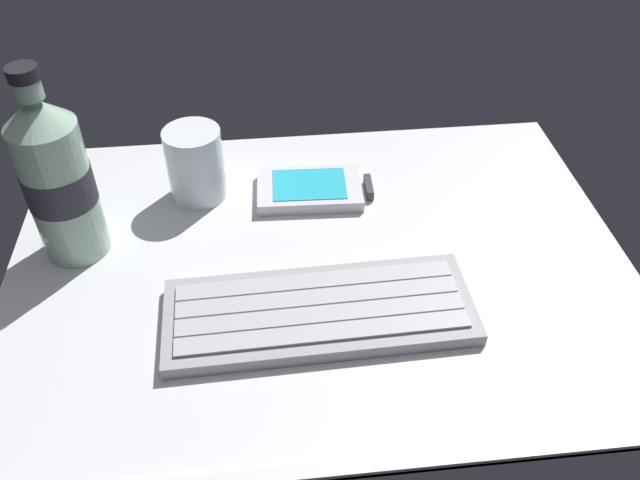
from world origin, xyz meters
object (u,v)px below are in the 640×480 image
keyboard (319,311)px  juice_cup (196,167)px  handheld_device (315,189)px  water_bottle (57,179)px

keyboard → juice_cup: bearing=120.1°
handheld_device → keyboard: bearing=-94.6°
keyboard → handheld_device: keyboard is taller
keyboard → juice_cup: juice_cup is taller
juice_cup → water_bottle: (-12.41, -7.97, 5.10)cm
handheld_device → juice_cup: (-13.36, 1.36, 3.18)cm
juice_cup → water_bottle: bearing=-147.3°
keyboard → water_bottle: water_bottle is taller
water_bottle → handheld_device: bearing=14.4°
juice_cup → handheld_device: bearing=-5.8°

